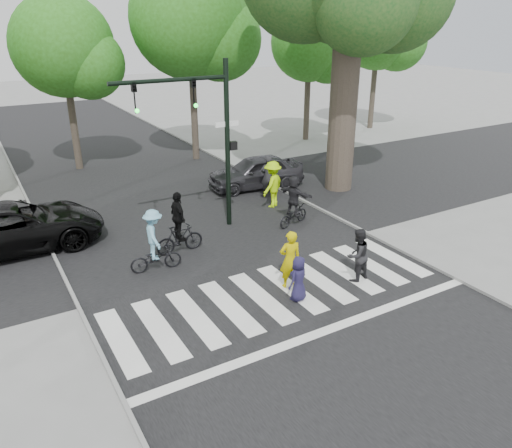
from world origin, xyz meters
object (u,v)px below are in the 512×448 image
Objects in this scene: pedestrian_woman at (290,259)px; car_suv at (13,227)px; cyclist_right at (294,203)px; pedestrian_adult at (357,255)px; cyclist_left at (155,245)px; car_grey at (256,172)px; pedestrian_child at (298,279)px; cyclist_mid at (179,228)px; traffic_signal at (205,123)px.

pedestrian_woman reaches higher than car_suv.
cyclist_right is at bearing -107.52° from car_suv.
cyclist_left is at bearing -43.02° from pedestrian_adult.
pedestrian_woman is at bearing -135.72° from car_suv.
car_suv reaches higher than car_grey.
cyclist_mid is (-1.66, 4.46, 0.21)m from pedestrian_child.
car_suv is 1.34× the size of car_grey.
car_grey is at bearing -108.49° from pedestrian_adult.
cyclist_right is at bearing -107.02° from pedestrian_adult.
cyclist_right reaches higher than car_grey.
traffic_signal is 3.67× the size of pedestrian_adult.
pedestrian_woman is 2.04m from pedestrian_adult.
cyclist_mid is (-1.69, -1.34, -3.03)m from traffic_signal.
pedestrian_woman is 0.83× the size of cyclist_mid.
car_suv is (-6.54, 6.75, -0.07)m from pedestrian_woman.
traffic_signal is 2.84× the size of cyclist_mid.
traffic_signal reaches higher than pedestrian_woman.
car_suv is (-9.26, 2.96, -0.06)m from cyclist_right.
cyclist_mid is at bearing -43.54° from car_grey.
cyclist_mid is at bearing -88.48° from pedestrian_child.
pedestrian_child is 2.14m from pedestrian_adult.
car_suv is at bearing -68.65° from pedestrian_child.
pedestrian_child is 0.67× the size of cyclist_right.
cyclist_mid is 4.59m from cyclist_right.
pedestrian_child is at bearing -69.60° from cyclist_mid.
cyclist_left reaches higher than car_suv.
car_suv is at bearing -33.20° from pedestrian_woman.
cyclist_left is 0.94× the size of cyclist_mid.
car_suv is at bearing -48.16° from pedestrian_adult.
cyclist_mid reaches higher than pedestrian_woman.
cyclist_mid reaches higher than car_grey.
car_grey is at bearing -80.89° from car_suv.
pedestrian_woman is at bearing -25.89° from pedestrian_adult.
pedestrian_woman is 4.18m from cyclist_left.
cyclist_left reaches higher than pedestrian_adult.
car_grey is at bearing 38.85° from cyclist_left.
pedestrian_woman is at bearing -88.07° from traffic_signal.
pedestrian_child is 0.30× the size of car_grey.
pedestrian_adult is at bearing -49.18° from cyclist_mid.
cyclist_left is at bearing -136.99° from car_suv.
car_suv is (-4.67, 3.02, -0.06)m from cyclist_mid.
cyclist_mid is 0.36× the size of car_suv.
pedestrian_adult is 0.38× the size of car_grey.
cyclist_left is at bearing -144.21° from cyclist_mid.
traffic_signal is 4.67m from cyclist_left.
cyclist_right is 9.72m from car_suv.
pedestrian_woman is 9.18m from car_grey.
traffic_signal is 1.03× the size of car_suv.
car_suv is at bearing 165.20° from traffic_signal.
car_grey is (1.84, 9.03, -0.08)m from pedestrian_adult.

